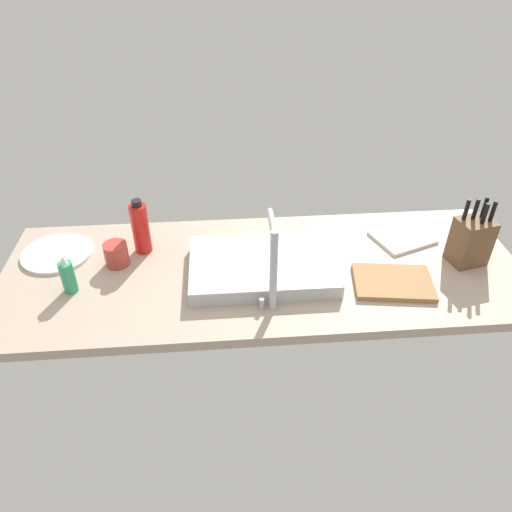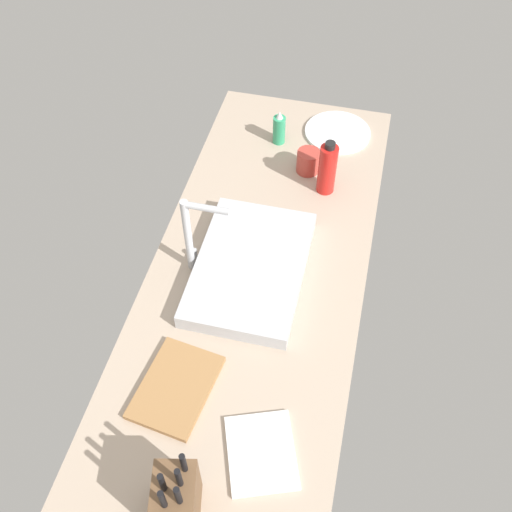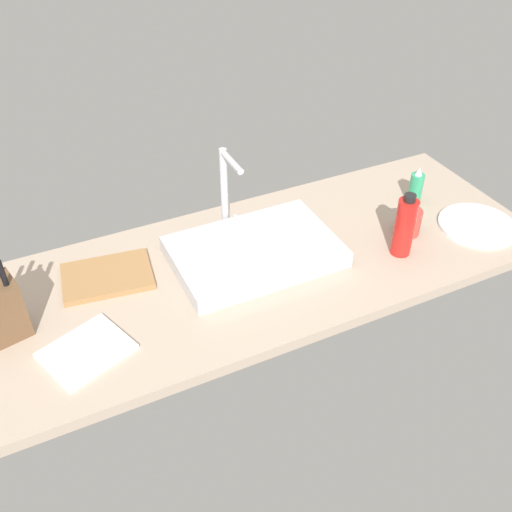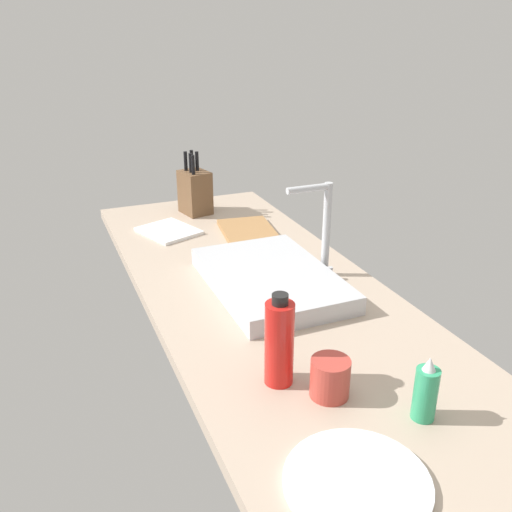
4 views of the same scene
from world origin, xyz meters
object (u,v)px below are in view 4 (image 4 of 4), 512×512
Objects in this scene: knife_block at (195,191)px; dish_towel at (169,231)px; dinner_plate at (357,482)px; water_bottle at (279,342)px; soap_bottle at (426,392)px; coffee_mug at (330,378)px; cutting_board at (248,231)px; sink_basin at (271,279)px; faucet at (323,223)px.

dish_towel is at bearing -54.27° from knife_block.
dish_towel is (-129.43, 0.33, 0.00)cm from dinner_plate.
knife_block reaches higher than water_bottle.
knife_block is 1.19× the size of dish_towel.
soap_bottle reaches higher than dinner_plate.
knife_block reaches higher than coffee_mug.
water_bottle is 32.82cm from dinner_plate.
cutting_board is 1.22× the size of water_bottle.
coffee_mug reaches higher than sink_basin.
soap_bottle is 23.99cm from dinner_plate.
water_bottle is at bearing -17.50° from cutting_board.
sink_basin is at bearing 169.89° from coffee_mug.
coffee_mug is at bearing -10.11° from sink_basin.
faucet is at bearing 31.82° from dish_towel.
sink_basin is 1.97× the size of dinner_plate.
cutting_board is at bearing 166.75° from sink_basin.
dish_towel is at bearing -114.59° from cutting_board.
dinner_plate is at bearing -18.92° from knife_block.
knife_block is at bearing 176.12° from coffee_mug.
sink_basin is 22.50cm from faucet.
dinner_plate is at bearing -0.14° from dish_towel.
faucet is at bearing 153.34° from coffee_mug.
water_bottle is 12.72cm from coffee_mug.
dish_towel is at bearing -148.18° from faucet.
soap_bottle is at bearing 4.00° from sink_basin.
water_bottle is 1.02× the size of dish_towel.
soap_bottle is 0.55× the size of dinner_plate.
knife_block reaches higher than dish_towel.
soap_bottle is at bearing 115.01° from dinner_plate.
sink_basin is 44.58cm from cutting_board.
cutting_board is 3.06× the size of coffee_mug.
sink_basin reaches higher than dish_towel.
cutting_board is (-43.36, 10.21, -1.75)cm from sink_basin.
faucet is 1.38× the size of water_bottle.
faucet is 67.62cm from soap_bottle.
water_bottle is at bearing -0.27° from dish_towel.
dish_towel is (-119.55, -20.84, -5.45)cm from soap_bottle.
faucet is at bearing 169.02° from soap_bottle.
water_bottle reaches higher than cutting_board.
soap_bottle is 0.66× the size of water_bottle.
knife_block is at bearing -177.87° from soap_bottle.
sink_basin is 3.58× the size of soap_bottle.
coffee_mug is at bearing -16.58° from knife_block.
sink_basin is 1.71× the size of faucet.
knife_block is 0.97× the size of dinner_plate.
faucet is at bearing 142.21° from water_bottle.
dinner_plate is 24.63cm from coffee_mug.
coffee_mug is (-13.26, -13.52, -1.81)cm from soap_bottle.
dinner_plate is (117.27, -26.90, -0.30)cm from cutting_board.
sink_basin is 2.41× the size of dish_towel.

